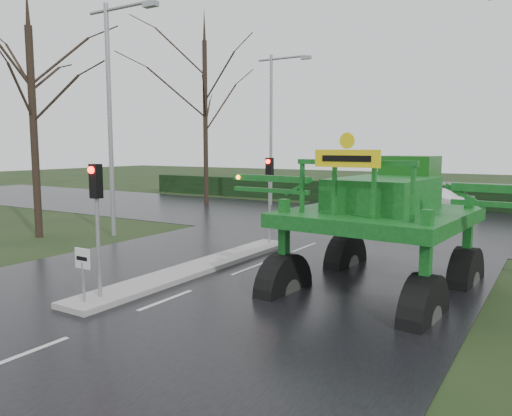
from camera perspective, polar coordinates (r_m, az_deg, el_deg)
The scene contains 14 objects.
ground at distance 13.26m, azimuth -10.26°, elevation -10.41°, with size 140.00×140.00×0.00m, color black.
road_main at distance 21.51m, azimuth 7.91°, elevation -3.62°, with size 14.00×80.00×0.02m, color black.
road_cross at distance 27.03m, azimuth 13.09°, elevation -1.56°, with size 80.00×12.00×0.02m, color black.
median_island at distance 16.25m, azimuth -6.56°, elevation -6.78°, with size 1.20×10.00×0.16m, color gray.
hedge_row at distance 34.57m, azimuth 17.41°, elevation 1.37°, with size 44.00×0.90×1.50m, color black.
keep_left_sign at distance 12.91m, azimuth -19.19°, elevation -6.30°, with size 0.50×0.07×1.35m.
traffic_signal_near at distance 12.97m, azimuth -17.77°, elevation 0.69°, with size 0.26×0.33×3.52m.
traffic_signal_mid at distance 19.55m, azimuth 1.55°, elevation 3.03°, with size 0.26×0.33×3.52m.
street_light_left_near at distance 22.80m, azimuth -15.91°, elevation 11.89°, with size 3.85×0.30×10.00m.
street_light_left_far at distance 33.84m, azimuth 2.19°, elevation 10.45°, with size 3.85×0.30×10.00m.
tree_left_near at distance 23.74m, azimuth -24.21°, elevation 10.99°, with size 6.30×6.30×10.85m.
tree_left_far at distance 34.65m, azimuth -5.83°, elevation 12.26°, with size 7.70×7.70×13.26m.
crop_sprayer at distance 13.62m, azimuth 3.82°, elevation 1.02°, with size 9.55×6.26×5.34m.
white_sedan at distance 31.30m, azimuth 19.77°, elevation -0.66°, with size 1.61×4.61×1.52m, color silver.
Camera 1 is at (8.54, -9.35, 3.94)m, focal length 35.00 mm.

